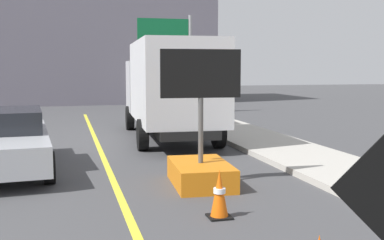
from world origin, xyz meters
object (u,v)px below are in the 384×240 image
object	(u,v)px
box_truck	(170,86)
traffic_cone_mid_lane	(219,194)
pickup_car	(2,140)
highway_guide_sign	(175,46)
arrow_board_trailer	(201,161)

from	to	relation	value
box_truck	traffic_cone_mid_lane	distance (m)	8.53
pickup_car	box_truck	bearing A→B (deg)	38.24
box_truck	pickup_car	size ratio (longest dim) A/B	1.45
highway_guide_sign	box_truck	bearing A→B (deg)	-104.04
pickup_car	highway_guide_sign	distance (m)	14.25
box_truck	highway_guide_sign	size ratio (longest dim) A/B	1.49
box_truck	highway_guide_sign	bearing A→B (deg)	75.96
arrow_board_trailer	highway_guide_sign	xyz separation A→B (m)	(2.85, 14.72, 2.94)
box_truck	traffic_cone_mid_lane	size ratio (longest dim) A/B	9.77
box_truck	pickup_car	xyz separation A→B (m)	(-4.73, -3.73, -1.04)
highway_guide_sign	traffic_cone_mid_lane	bearing A→B (deg)	-100.58
pickup_car	traffic_cone_mid_lane	xyz separation A→B (m)	(3.70, -4.63, -0.32)
traffic_cone_mid_lane	box_truck	bearing A→B (deg)	83.00
pickup_car	highway_guide_sign	bearing A→B (deg)	60.69
pickup_car	traffic_cone_mid_lane	distance (m)	5.94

